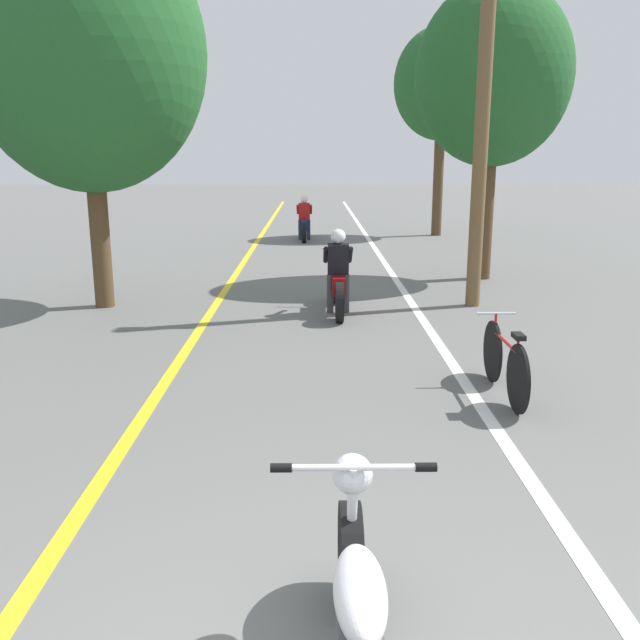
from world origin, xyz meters
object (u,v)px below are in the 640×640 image
at_px(utility_pole, 483,97).
at_px(motorcycle_rider_far, 304,223).
at_px(bicycle_parked, 505,362).
at_px(roadside_tree_right_far, 442,85).
at_px(motorcycle_foreground, 359,623).
at_px(roadside_tree_right_near, 493,76).
at_px(motorcycle_rider_lead, 338,281).
at_px(roadside_tree_left, 86,53).

distance_m(utility_pole, motorcycle_rider_far, 10.34).
bearing_deg(bicycle_parked, utility_pole, 81.11).
bearing_deg(roadside_tree_right_far, motorcycle_rider_far, -164.48).
distance_m(roadside_tree_right_far, motorcycle_foreground, 20.16).
distance_m(utility_pole, roadside_tree_right_near, 2.85).
bearing_deg(roadside_tree_right_near, motorcycle_foreground, -106.43).
distance_m(motorcycle_foreground, motorcycle_rider_lead, 8.23).
bearing_deg(motorcycle_rider_far, bicycle_parked, -80.62).
relative_size(roadside_tree_left, motorcycle_rider_far, 3.05).
distance_m(motorcycle_rider_far, bicycle_parked, 14.16).
bearing_deg(roadside_tree_right_near, roadside_tree_right_far, 86.83).
bearing_deg(motorcycle_rider_lead, motorcycle_rider_far, 93.90).
distance_m(motorcycle_rider_lead, bicycle_parked, 4.36).
xyz_separation_m(roadside_tree_right_far, motorcycle_rider_lead, (-3.59, -11.11, -4.13)).
height_order(roadside_tree_left, motorcycle_rider_far, roadside_tree_left).
xyz_separation_m(utility_pole, bicycle_parked, (-0.71, -4.51, -3.05)).
bearing_deg(motorcycle_foreground, motorcycle_rider_far, 91.51).
relative_size(roadside_tree_right_far, motorcycle_rider_far, 3.12).
distance_m(motorcycle_foreground, bicycle_parked, 4.57).
bearing_deg(motorcycle_foreground, roadside_tree_left, 113.46).
bearing_deg(motorcycle_rider_far, roadside_tree_right_near, -60.61).
height_order(roadside_tree_right_near, bicycle_parked, roadside_tree_right_near).
relative_size(utility_pole, motorcycle_foreground, 3.18).
bearing_deg(utility_pole, motorcycle_foreground, -106.25).
relative_size(motorcycle_foreground, motorcycle_rider_far, 1.02).
distance_m(utility_pole, motorcycle_foreground, 9.54).
relative_size(utility_pole, roadside_tree_left, 1.07).
xyz_separation_m(motorcycle_foreground, bicycle_parked, (1.83, 4.19, -0.06)).
relative_size(roadside_tree_right_near, bicycle_parked, 3.47).
bearing_deg(roadside_tree_right_near, bicycle_parked, -101.97).
bearing_deg(roadside_tree_right_far, motorcycle_foreground, -101.10).
relative_size(motorcycle_rider_lead, bicycle_parked, 1.22).
relative_size(roadside_tree_left, bicycle_parked, 3.73).
bearing_deg(utility_pole, roadside_tree_right_far, 83.26).
distance_m(roadside_tree_left, motorcycle_foreground, 10.16).
bearing_deg(roadside_tree_right_near, roadside_tree_left, -159.51).
bearing_deg(roadside_tree_left, bicycle_parked, -38.83).
bearing_deg(roadside_tree_left, motorcycle_rider_lead, -6.76).
bearing_deg(roadside_tree_right_far, utility_pole, -96.74).
xyz_separation_m(roadside_tree_right_near, motorcycle_foreground, (-3.35, -11.36, -3.61)).
distance_m(roadside_tree_right_near, roadside_tree_right_far, 8.02).
distance_m(roadside_tree_right_near, bicycle_parked, 8.20).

